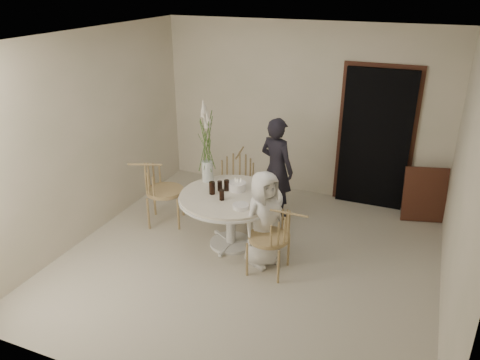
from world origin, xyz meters
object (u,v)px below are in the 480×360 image
at_px(birthday_cake, 237,186).
at_px(girl, 276,169).
at_px(table, 231,203).
at_px(chair_right, 278,233).
at_px(boy, 264,219).
at_px(chair_far, 238,175).
at_px(chair_left, 155,185).
at_px(flower_vase, 207,146).

bearing_deg(birthday_cake, girl, 72.65).
relative_size(table, girl, 0.88).
height_order(chair_right, boy, boy).
height_order(table, birthday_cake, birthday_cake).
xyz_separation_m(chair_right, boy, (-0.23, 0.14, 0.06)).
distance_m(chair_far, boy, 1.39).
bearing_deg(chair_far, birthday_cake, -77.61).
xyz_separation_m(chair_far, birthday_cake, (0.30, -0.73, 0.18)).
relative_size(chair_far, chair_left, 1.01).
height_order(chair_far, boy, boy).
xyz_separation_m(girl, boy, (0.25, -1.23, -0.14)).
relative_size(chair_left, flower_vase, 0.81).
xyz_separation_m(chair_far, chair_left, (-0.95, -0.73, -0.01)).
height_order(chair_left, flower_vase, flower_vase).
relative_size(chair_left, boy, 0.75).
distance_m(chair_right, girl, 1.47).
distance_m(table, boy, 0.59).
distance_m(table, chair_far, 0.94).
bearing_deg(chair_far, girl, 0.27).
bearing_deg(birthday_cake, table, -98.38).
xyz_separation_m(chair_right, flower_vase, (-1.23, 0.67, 0.68)).
xyz_separation_m(chair_left, girl, (1.51, 0.83, 0.16)).
xyz_separation_m(table, chair_right, (0.77, -0.38, -0.07)).
bearing_deg(boy, chair_left, 105.79).
height_order(chair_right, flower_vase, flower_vase).
bearing_deg(flower_vase, chair_right, -28.54).
xyz_separation_m(table, chair_left, (-1.23, 0.17, -0.02)).
bearing_deg(chair_left, birthday_cake, -110.31).
height_order(chair_right, birthday_cake, birthday_cake).
height_order(table, chair_left, chair_left).
bearing_deg(chair_right, chair_left, -105.09).
bearing_deg(table, girl, 74.09).
bearing_deg(birthday_cake, boy, -38.14).
height_order(table, boy, boy).
relative_size(birthday_cake, flower_vase, 0.20).
relative_size(boy, birthday_cake, 5.38).
distance_m(girl, boy, 1.27).
distance_m(chair_right, birthday_cake, 0.95).
bearing_deg(birthday_cake, chair_left, 179.95).
bearing_deg(boy, chair_far, 64.24).
height_order(chair_right, chair_left, chair_left).
bearing_deg(birthday_cake, chair_right, -36.06).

